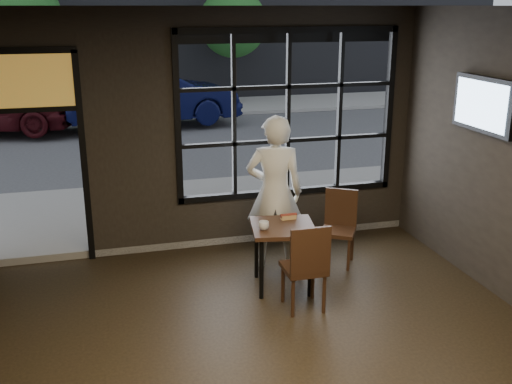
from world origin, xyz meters
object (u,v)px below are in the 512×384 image
object	(u,v)px
man	(275,193)
navy_car	(152,96)
chair_near	(304,265)
cafe_table	(283,256)

from	to	relation	value
man	navy_car	size ratio (longest dim) A/B	0.42
chair_near	man	xyz separation A→B (m)	(0.02, 1.18, 0.47)
man	chair_near	bearing A→B (deg)	103.68
cafe_table	man	size ratio (longest dim) A/B	0.40
cafe_table	navy_car	world-z (taller)	navy_car
cafe_table	chair_near	bearing A→B (deg)	-73.77
chair_near	navy_car	world-z (taller)	navy_car
navy_car	chair_near	bearing A→B (deg)	176.45
man	navy_car	bearing A→B (deg)	-71.88
cafe_table	navy_car	bearing A→B (deg)	102.26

